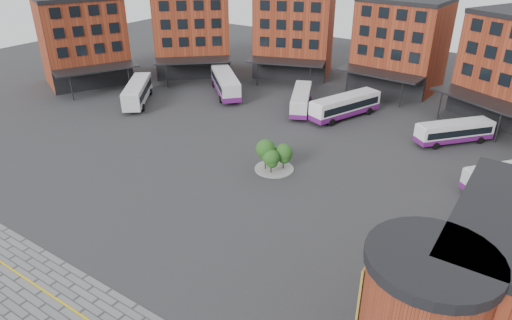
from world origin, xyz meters
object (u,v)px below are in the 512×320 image
Objects in this scene: bus_b at (225,83)px; bus_d at (345,106)px; tree_island at (273,155)px; bus_c at (301,100)px; bus_e at (454,132)px; bus_f at (508,177)px; bus_a at (137,91)px.

bus_d is at bearing -43.25° from bus_b.
tree_island is 0.40× the size of bus_b.
bus_c reaches higher than bus_e.
bus_f is (42.61, -8.14, -0.42)m from bus_b.
bus_a is 0.92× the size of bus_d.
bus_a is 45.50m from bus_e.
bus_c is at bearing -10.26° from bus_a.
bus_e is 1.01× the size of bus_f.
bus_d is 24.10m from bus_f.
bus_e is at bearing 51.83° from tree_island.
bus_d reaches higher than bus_f.
bus_d is at bearing -17.49° from bus_c.
bus_a is 1.19× the size of bus_e.
tree_island is at bearing -68.82° from bus_d.
bus_b is 0.95× the size of bus_d.
bus_c is 1.19× the size of bus_f.
bus_b is 13.76m from bus_c.
bus_c is at bearing -156.82° from bus_f.
tree_island is 0.41× the size of bus_c.
tree_island reaches higher than bus_c.
bus_a reaches higher than bus_c.
tree_island is at bearing -87.21° from bus_e.
bus_f is at bearing -41.04° from bus_c.
bus_f is at bearing -9.81° from bus_e.
tree_island is 0.38× the size of bus_d.
bus_c reaches higher than bus_f.
bus_e is (21.57, 0.37, -0.10)m from bus_c.
bus_f is (22.13, 9.95, -0.46)m from tree_island.
tree_island reaches higher than bus_a.
bus_d is at bearing -163.21° from bus_f.
bus_d is at bearing 90.22° from tree_island.
tree_island is 27.33m from bus_b.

